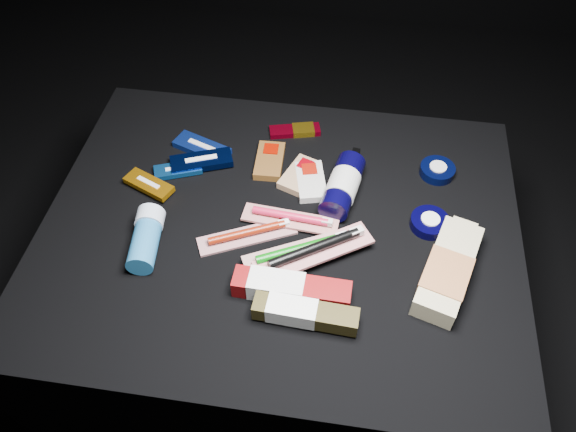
# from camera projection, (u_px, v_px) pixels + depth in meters

# --- Properties ---
(ground) EXTENTS (3.00, 3.00, 0.00)m
(ground) POSITION_uv_depth(u_px,v_px,m) (282.00, 321.00, 1.46)
(ground) COLOR black
(ground) RESTS_ON ground
(cloth_table) EXTENTS (0.98, 0.78, 0.40)m
(cloth_table) POSITION_uv_depth(u_px,v_px,m) (281.00, 279.00, 1.31)
(cloth_table) COLOR black
(cloth_table) RESTS_ON ground
(luna_bar_0) EXTENTS (0.14, 0.09, 0.02)m
(luna_bar_0) POSITION_uv_depth(u_px,v_px,m) (202.00, 148.00, 1.29)
(luna_bar_0) COLOR #132F97
(luna_bar_0) RESTS_ON cloth_table
(luna_bar_1) EXTENTS (0.11, 0.07, 0.01)m
(luna_bar_1) POSITION_uv_depth(u_px,v_px,m) (178.00, 170.00, 1.25)
(luna_bar_1) COLOR #114D94
(luna_bar_1) RESTS_ON cloth_table
(luna_bar_2) EXTENTS (0.15, 0.10, 0.02)m
(luna_bar_2) POSITION_uv_depth(u_px,v_px,m) (202.00, 161.00, 1.26)
(luna_bar_2) COLOR black
(luna_bar_2) RESTS_ON cloth_table
(luna_bar_3) EXTENTS (0.12, 0.08, 0.01)m
(luna_bar_3) POSITION_uv_depth(u_px,v_px,m) (149.00, 184.00, 1.21)
(luna_bar_3) COLOR #C87C0B
(luna_bar_3) RESTS_ON cloth_table
(clif_bar_0) EXTENTS (0.06, 0.11, 0.02)m
(clif_bar_0) POSITION_uv_depth(u_px,v_px,m) (270.00, 159.00, 1.27)
(clif_bar_0) COLOR brown
(clif_bar_0) RESTS_ON cloth_table
(clif_bar_1) EXTENTS (0.08, 0.12, 0.02)m
(clif_bar_1) POSITION_uv_depth(u_px,v_px,m) (311.00, 180.00, 1.23)
(clif_bar_1) COLOR beige
(clif_bar_1) RESTS_ON cloth_table
(clif_bar_2) EXTENTS (0.09, 0.12, 0.02)m
(clif_bar_2) POSITION_uv_depth(u_px,v_px,m) (301.00, 174.00, 1.24)
(clif_bar_2) COLOR tan
(clif_bar_2) RESTS_ON cloth_table
(power_bar) EXTENTS (0.12, 0.06, 0.01)m
(power_bar) POSITION_uv_depth(u_px,v_px,m) (298.00, 130.00, 1.33)
(power_bar) COLOR maroon
(power_bar) RESTS_ON cloth_table
(lotion_bottle) EXTENTS (0.09, 0.20, 0.06)m
(lotion_bottle) POSITION_uv_depth(u_px,v_px,m) (343.00, 186.00, 1.18)
(lotion_bottle) COLOR black
(lotion_bottle) RESTS_ON cloth_table
(cream_tin_upper) EXTENTS (0.08, 0.08, 0.02)m
(cream_tin_upper) POSITION_uv_depth(u_px,v_px,m) (437.00, 170.00, 1.24)
(cream_tin_upper) COLOR black
(cream_tin_upper) RESTS_ON cloth_table
(cream_tin_lower) EXTENTS (0.08, 0.08, 0.02)m
(cream_tin_lower) POSITION_uv_depth(u_px,v_px,m) (430.00, 222.00, 1.15)
(cream_tin_lower) COLOR black
(cream_tin_lower) RESTS_ON cloth_table
(bodywash_bottle) EXTENTS (0.14, 0.24, 0.05)m
(bodywash_bottle) POSITION_uv_depth(u_px,v_px,m) (447.00, 272.00, 1.05)
(bodywash_bottle) COLOR #BFB389
(bodywash_bottle) RESTS_ON cloth_table
(deodorant_stick) EXTENTS (0.07, 0.14, 0.06)m
(deodorant_stick) POSITION_uv_depth(u_px,v_px,m) (146.00, 238.00, 1.10)
(deodorant_stick) COLOR #216499
(deodorant_stick) RESTS_ON cloth_table
(toothbrush_pack_0) EXTENTS (0.20, 0.13, 0.02)m
(toothbrush_pack_0) POSITION_uv_depth(u_px,v_px,m) (248.00, 234.00, 1.13)
(toothbrush_pack_0) COLOR #BAB4AD
(toothbrush_pack_0) RESTS_ON cloth_table
(toothbrush_pack_1) EXTENTS (0.20, 0.06, 0.02)m
(toothbrush_pack_1) POSITION_uv_depth(u_px,v_px,m) (292.00, 218.00, 1.15)
(toothbrush_pack_1) COLOR beige
(toothbrush_pack_1) RESTS_ON cloth_table
(toothbrush_pack_2) EXTENTS (0.22, 0.15, 0.03)m
(toothbrush_pack_2) POSITION_uv_depth(u_px,v_px,m) (302.00, 250.00, 1.09)
(toothbrush_pack_2) COLOR silver
(toothbrush_pack_2) RESTS_ON cloth_table
(toothbrush_pack_3) EXTENTS (0.23, 0.18, 0.03)m
(toothbrush_pack_3) POSITION_uv_depth(u_px,v_px,m) (316.00, 250.00, 1.08)
(toothbrush_pack_3) COLOR silver
(toothbrush_pack_3) RESTS_ON cloth_table
(toothpaste_carton_red) EXTENTS (0.22, 0.05, 0.04)m
(toothpaste_carton_red) POSITION_uv_depth(u_px,v_px,m) (286.00, 288.00, 1.03)
(toothpaste_carton_red) COLOR maroon
(toothpaste_carton_red) RESTS_ON cloth_table
(toothpaste_carton_green) EXTENTS (0.19, 0.05, 0.04)m
(toothpaste_carton_green) POSITION_uv_depth(u_px,v_px,m) (301.00, 313.00, 1.00)
(toothpaste_carton_green) COLOR #342D10
(toothpaste_carton_green) RESTS_ON cloth_table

